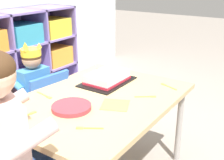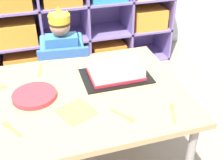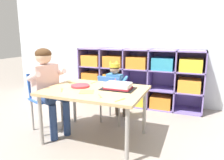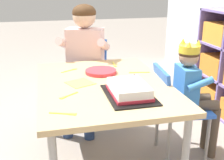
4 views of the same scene
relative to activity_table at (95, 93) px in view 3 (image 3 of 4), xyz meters
name	(u,v)px [view 3 (image 3 of 4)]	position (x,y,z in m)	size (l,w,h in m)	color
ground	(96,138)	(0.00, 0.00, -0.55)	(16.00, 16.00, 0.00)	gray
classroom_back_wall	(136,19)	(0.00, 1.63, 0.91)	(5.19, 0.10, 2.92)	silver
storage_cubby_shelf	(134,78)	(0.06, 1.37, -0.08)	(2.10, 0.40, 0.97)	#7F6BB2
activity_table	(95,93)	(0.00, 0.00, 0.00)	(1.10, 0.81, 0.60)	tan
classroom_chair_blue	(112,95)	(0.01, 0.51, -0.15)	(0.37, 0.38, 0.67)	blue
child_with_crown	(116,83)	(0.02, 0.62, -0.01)	(0.31, 0.31, 0.85)	#3D7FBC
classroom_chair_adult_side	(44,95)	(-0.73, 0.01, -0.10)	(0.42, 0.43, 0.73)	blue
adult_helper_seated	(48,81)	(-0.62, -0.03, 0.10)	(0.49, 0.47, 1.04)	beige
birthday_cake_on_tray	(118,86)	(0.24, 0.10, 0.08)	(0.37, 0.26, 0.11)	black
paper_plate_stack	(80,86)	(-0.20, 0.03, 0.06)	(0.22, 0.22, 0.02)	#DB333D
paper_napkin_square	(87,92)	(-0.03, -0.14, 0.05)	(0.15, 0.15, 0.00)	#F4DB4C
fork_at_table_front_edge	(62,90)	(-0.32, -0.18, 0.05)	(0.08, 0.12, 0.00)	yellow
fork_near_cake_tray	(73,83)	(-0.39, 0.17, 0.05)	(0.13, 0.03, 0.00)	yellow
fork_scattered_mid_table	(100,96)	(0.17, -0.24, 0.05)	(0.09, 0.11, 0.00)	yellow
fork_beside_plate_stack	(121,100)	(0.40, -0.27, 0.05)	(0.06, 0.13, 0.00)	yellow
fork_by_napkin	(94,82)	(-0.16, 0.29, 0.05)	(0.04, 0.15, 0.00)	yellow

